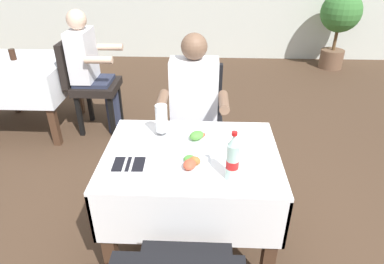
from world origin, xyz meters
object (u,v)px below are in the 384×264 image
Objects in this scene: seated_diner_far at (194,108)px; background_patron at (90,66)px; chair_far_diner_seat at (196,119)px; background_dining_table at (25,79)px; napkin_cutlery_set at (129,164)px; background_table_tumbler at (12,54)px; cola_bottle_primary at (233,159)px; background_chair_right at (87,80)px; plate_near_camera at (189,166)px; potted_plant_corner at (340,19)px; main_dining_table at (191,178)px; beer_glass_left at (162,120)px; plate_far_diner at (198,139)px.

seated_diner_far is 1.43m from background_patron.
chair_far_diner_seat is 1.98m from background_dining_table.
background_table_tumbler is (-1.56, 1.78, 0.05)m from napkin_cutlery_set.
background_chair_right is (-1.37, 1.83, -0.32)m from cola_bottle_primary.
background_chair_right is at bearing -0.00° from background_dining_table.
background_dining_table is at bearing 137.86° from cola_bottle_primary.
background_dining_table is (-1.80, 1.75, -0.21)m from plate_near_camera.
seated_diner_far is at bearing -27.35° from background_dining_table.
napkin_cutlery_set is at bearing 170.00° from cola_bottle_primary.
seated_diner_far is 1.48m from background_chair_right.
potted_plant_corner is (3.20, 2.15, 0.05)m from background_patron.
chair_far_diner_seat is 0.77× the size of background_patron.
main_dining_table is at bearing -41.51° from background_dining_table.
plate_near_camera is 0.22× the size of potted_plant_corner.
seated_diner_far reaches higher than plate_near_camera.
background_dining_table is at bearing 130.25° from napkin_cutlery_set.
background_patron is (-1.09, 0.93, 0.00)m from seated_diner_far.
plate_near_camera is (-0.01, -0.15, 0.20)m from main_dining_table.
beer_glass_left is at bearing -57.15° from background_patron.
cola_bottle_primary is (0.19, -0.36, 0.10)m from plate_far_diner.
potted_plant_corner is at bearing 33.53° from background_chair_right.
plate_near_camera reaches higher than background_dining_table.
background_chair_right is at bearing 123.12° from plate_near_camera.
seated_diner_far is at bearing -39.14° from background_chair_right.
plate_near_camera is at bearing -90.49° from chair_far_diner_seat.
background_patron is at bearing -3.78° from background_table_tumbler.
seated_diner_far is 11.45× the size of background_table_tumbler.
seated_diner_far is (-0.01, 0.67, 0.15)m from main_dining_table.
background_chair_right is (-0.81, 1.73, -0.20)m from napkin_cutlery_set.
background_table_tumbler is (-1.71, 1.46, -0.05)m from beer_glass_left.
chair_far_diner_seat is 1.09× the size of background_dining_table.
background_patron reaches higher than background_table_tumbler.
chair_far_diner_seat is at bearing 102.17° from cola_bottle_primary.
plate_near_camera is at bearing -43.62° from background_table_tumbler.
background_chair_right reaches higher than background_dining_table.
main_dining_table is 2.53m from background_table_tumbler.
potted_plant_corner is at bearing 61.64° from plate_near_camera.
beer_glass_left is (-0.19, 0.19, 0.29)m from main_dining_table.
cola_bottle_primary reaches higher than napkin_cutlery_set.
plate_far_diner is 0.27× the size of background_dining_table.
background_dining_table is at bearing 135.72° from plate_near_camera.
background_table_tumbler is (-1.89, 1.80, 0.04)m from plate_near_camera.
cola_bottle_primary is at bearing -45.73° from beer_glass_left.
cola_bottle_primary is 0.29× the size of background_chair_right.
main_dining_table is 0.41m from napkin_cutlery_set.
plate_far_diner is 1.15× the size of beer_glass_left.
potted_plant_corner is (2.10, 2.97, 0.21)m from chair_far_diner_seat.
seated_diner_far reaches higher than beer_glass_left.
beer_glass_left is 1.68m from background_patron.
plate_far_diner is (0.04, 0.28, 0.00)m from plate_near_camera.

